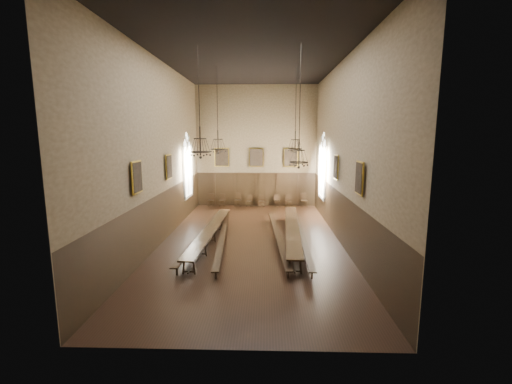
{
  "coord_description": "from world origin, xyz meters",
  "views": [
    {
      "loc": [
        0.74,
        -16.81,
        5.34
      ],
      "look_at": [
        0.2,
        1.5,
        2.29
      ],
      "focal_mm": 24.0,
      "sensor_mm": 36.0,
      "label": 1
    }
  ],
  "objects_px": {
    "bench_right_inner": "(278,237)",
    "chair_6": "(288,203)",
    "chandelier_back_right": "(295,143)",
    "chair_7": "(304,203)",
    "chandelier_front_right": "(299,154)",
    "chair_3": "(249,203)",
    "chair_5": "(277,203)",
    "bench_right_outer": "(302,238)",
    "chandelier_front_left": "(200,145)",
    "bench_left_inner": "(223,237)",
    "chandelier_back_left": "(218,144)",
    "chair_0": "(211,203)",
    "table_right": "(292,233)",
    "chair_4": "(261,203)",
    "chair_1": "(222,203)",
    "bench_left_outer": "(203,234)",
    "chair_2": "(238,202)"
  },
  "relations": [
    {
      "from": "chair_2",
      "to": "chair_3",
      "type": "height_order",
      "value": "chair_2"
    },
    {
      "from": "table_right",
      "to": "chair_1",
      "type": "xyz_separation_m",
      "value": [
        -4.68,
        8.38,
        -0.09
      ]
    },
    {
      "from": "table_right",
      "to": "bench_right_outer",
      "type": "bearing_deg",
      "value": -43.47
    },
    {
      "from": "bench_right_inner",
      "to": "chair_6",
      "type": "relative_size",
      "value": 10.25
    },
    {
      "from": "chair_5",
      "to": "bench_right_outer",
      "type": "bearing_deg",
      "value": -96.29
    },
    {
      "from": "bench_right_outer",
      "to": "table_right",
      "type": "bearing_deg",
      "value": 136.53
    },
    {
      "from": "chair_2",
      "to": "chandelier_front_left",
      "type": "height_order",
      "value": "chandelier_front_left"
    },
    {
      "from": "bench_left_outer",
      "to": "bench_right_inner",
      "type": "distance_m",
      "value": 3.87
    },
    {
      "from": "bench_right_inner",
      "to": "chandelier_back_right",
      "type": "height_order",
      "value": "chandelier_back_right"
    },
    {
      "from": "chair_0",
      "to": "chandelier_back_right",
      "type": "bearing_deg",
      "value": -43.65
    },
    {
      "from": "bench_left_outer",
      "to": "bench_right_outer",
      "type": "height_order",
      "value": "bench_left_outer"
    },
    {
      "from": "chair_5",
      "to": "chandelier_back_left",
      "type": "xyz_separation_m",
      "value": [
        -3.53,
        -6.35,
        4.6
      ]
    },
    {
      "from": "bench_right_outer",
      "to": "chair_3",
      "type": "bearing_deg",
      "value": 109.23
    },
    {
      "from": "bench_left_inner",
      "to": "chandelier_front_left",
      "type": "height_order",
      "value": "chandelier_front_left"
    },
    {
      "from": "bench_left_inner",
      "to": "chandelier_front_left",
      "type": "distance_m",
      "value": 5.04
    },
    {
      "from": "bench_right_outer",
      "to": "chandelier_front_right",
      "type": "distance_m",
      "value": 4.76
    },
    {
      "from": "chair_0",
      "to": "chandelier_back_right",
      "type": "relative_size",
      "value": 0.21
    },
    {
      "from": "chair_6",
      "to": "chandelier_front_right",
      "type": "relative_size",
      "value": 0.19
    },
    {
      "from": "chair_0",
      "to": "chandelier_front_right",
      "type": "xyz_separation_m",
      "value": [
        5.56,
        -10.84,
        4.27
      ]
    },
    {
      "from": "table_right",
      "to": "chandelier_back_left",
      "type": "height_order",
      "value": "chandelier_back_left"
    },
    {
      "from": "chair_4",
      "to": "chair_3",
      "type": "bearing_deg",
      "value": -178.41
    },
    {
      "from": "chandelier_back_right",
      "to": "chandelier_front_left",
      "type": "xyz_separation_m",
      "value": [
        -4.43,
        -4.4,
        -0.01
      ]
    },
    {
      "from": "chandelier_back_left",
      "to": "chair_0",
      "type": "bearing_deg",
      "value": 103.32
    },
    {
      "from": "chandelier_front_right",
      "to": "chair_3",
      "type": "bearing_deg",
      "value": 103.72
    },
    {
      "from": "chair_4",
      "to": "chair_5",
      "type": "bearing_deg",
      "value": 9.04
    },
    {
      "from": "bench_right_outer",
      "to": "chandelier_front_left",
      "type": "relative_size",
      "value": 2.1
    },
    {
      "from": "chandelier_front_left",
      "to": "chandelier_front_right",
      "type": "relative_size",
      "value": 0.92
    },
    {
      "from": "chandelier_back_right",
      "to": "chandelier_front_right",
      "type": "xyz_separation_m",
      "value": [
        -0.22,
        -4.56,
        -0.37
      ]
    },
    {
      "from": "chair_7",
      "to": "chandelier_front_left",
      "type": "xyz_separation_m",
      "value": [
        -5.7,
        -10.66,
        4.61
      ]
    },
    {
      "from": "bench_left_inner",
      "to": "chandelier_back_left",
      "type": "bearing_deg",
      "value": 101.55
    },
    {
      "from": "chair_2",
      "to": "chair_7",
      "type": "bearing_deg",
      "value": 4.8
    },
    {
      "from": "chair_0",
      "to": "chandelier_front_left",
      "type": "xyz_separation_m",
      "value": [
        1.34,
        -10.67,
        4.63
      ]
    },
    {
      "from": "chandelier_front_right",
      "to": "chair_1",
      "type": "bearing_deg",
      "value": 113.5
    },
    {
      "from": "chair_6",
      "to": "chandelier_back_right",
      "type": "xyz_separation_m",
      "value": [
        -0.1,
        -6.22,
        4.65
      ]
    },
    {
      "from": "chair_0",
      "to": "chair_3",
      "type": "xyz_separation_m",
      "value": [
        2.92,
        -0.06,
        -0.02
      ]
    },
    {
      "from": "chair_0",
      "to": "chair_3",
      "type": "relative_size",
      "value": 1.09
    },
    {
      "from": "table_right",
      "to": "chair_6",
      "type": "relative_size",
      "value": 10.38
    },
    {
      "from": "chair_7",
      "to": "chandelier_back_right",
      "type": "xyz_separation_m",
      "value": [
        -1.27,
        -6.27,
        4.62
      ]
    },
    {
      "from": "bench_left_outer",
      "to": "chair_0",
      "type": "height_order",
      "value": "chair_0"
    },
    {
      "from": "table_right",
      "to": "chair_4",
      "type": "relative_size",
      "value": 10.76
    },
    {
      "from": "chair_2",
      "to": "chandelier_back_left",
      "type": "distance_m",
      "value": 7.85
    },
    {
      "from": "chandelier_back_left",
      "to": "bench_left_inner",
      "type": "bearing_deg",
      "value": -78.45
    },
    {
      "from": "table_right",
      "to": "chair_3",
      "type": "xyz_separation_m",
      "value": [
        -2.6,
        8.34,
        -0.11
      ]
    },
    {
      "from": "chair_4",
      "to": "chandelier_front_right",
      "type": "distance_m",
      "value": 11.69
    },
    {
      "from": "chandelier_back_left",
      "to": "chair_6",
      "type": "bearing_deg",
      "value": 55.21
    },
    {
      "from": "chandelier_front_right",
      "to": "chair_5",
      "type": "bearing_deg",
      "value": 92.79
    },
    {
      "from": "chair_3",
      "to": "bench_right_inner",
      "type": "bearing_deg",
      "value": -61.4
    },
    {
      "from": "table_right",
      "to": "chair_4",
      "type": "xyz_separation_m",
      "value": [
        -1.69,
        8.29,
        -0.1
      ]
    },
    {
      "from": "table_right",
      "to": "chair_7",
      "type": "distance_m",
      "value": 8.52
    },
    {
      "from": "chair_7",
      "to": "bench_right_outer",
      "type": "bearing_deg",
      "value": -106.13
    }
  ]
}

